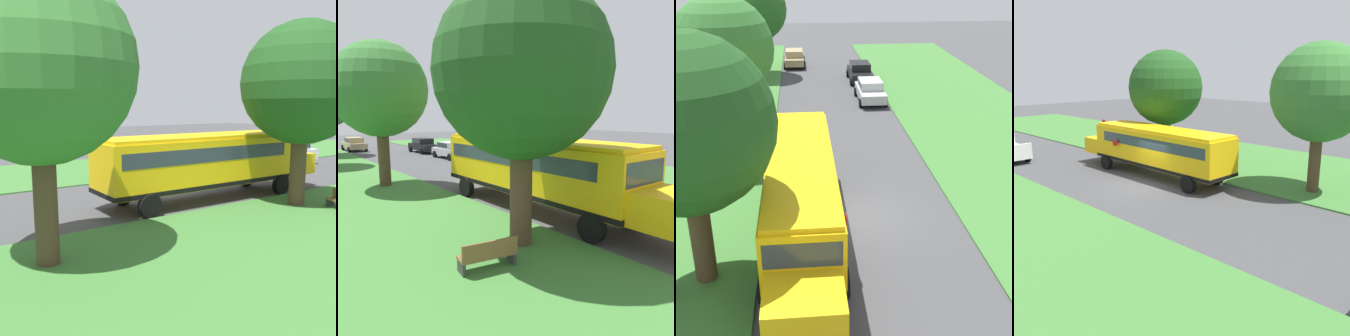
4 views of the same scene
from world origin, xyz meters
TOP-DOWN VIEW (x-y plane):
  - ground_plane at (0.00, 0.00)m, footprint 120.00×120.00m
  - grass_verge at (-10.00, 0.00)m, footprint 12.00×80.00m
  - school_bus at (-2.45, -1.05)m, footprint 2.84×12.42m
  - oak_tree_beside_bus at (-5.78, -3.81)m, footprint 5.36×5.36m
  - oak_tree_roadside_mid at (-6.14, 7.77)m, footprint 5.32×5.32m
  - stop_sign at (-4.60, -10.06)m, footprint 0.08×0.68m
  - park_bench at (-7.55, -4.50)m, footprint 1.67×0.79m

SIDE VIEW (x-z plane):
  - ground_plane at x=0.00m, z-range 0.00..0.00m
  - grass_verge at x=-10.00m, z-range 0.00..0.08m
  - park_bench at x=-7.55m, z-range 0.01..0.93m
  - stop_sign at x=-4.60m, z-range 0.37..3.11m
  - school_bus at x=-2.45m, z-range 0.34..3.50m
  - oak_tree_beside_bus at x=-5.78m, z-range 1.32..9.49m
  - oak_tree_roadside_mid at x=-6.14m, z-range 1.44..9.66m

